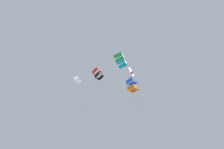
% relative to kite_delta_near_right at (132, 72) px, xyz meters
% --- Properties ---
extents(kite_delta_near_right, '(2.39, 2.82, 8.27)m').
position_rel_kite_delta_near_right_xyz_m(kite_delta_near_right, '(0.00, 0.00, 0.00)').
color(kite_delta_near_right, '#DB2D93').
extents(kite_box_mid_left, '(1.89, 1.67, 1.82)m').
position_rel_kite_delta_near_right_xyz_m(kite_box_mid_left, '(-4.71, -5.17, -2.44)').
color(kite_box_mid_left, red).
extents(kite_diamond_near_left, '(1.88, 1.58, 7.56)m').
position_rel_kite_delta_near_right_xyz_m(kite_diamond_near_left, '(-8.84, -2.13, -1.78)').
color(kite_diamond_near_left, white).
extents(kite_box_upper_right, '(2.87, 2.33, 8.91)m').
position_rel_kite_delta_near_right_xyz_m(kite_box_upper_right, '(-1.16, -6.81, -1.44)').
color(kite_box_upper_right, green).
extents(kite_box_low_drifter, '(2.65, 2.41, 5.68)m').
position_rel_kite_delta_near_right_xyz_m(kite_box_low_drifter, '(0.06, -1.65, -3.09)').
color(kite_box_low_drifter, blue).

